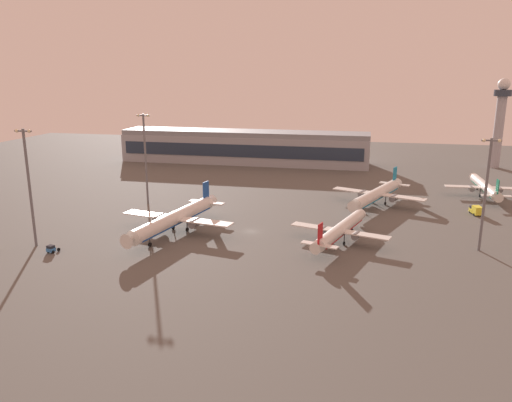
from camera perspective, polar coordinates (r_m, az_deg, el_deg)
ground_plane at (r=146.42m, az=-0.55°, el=-3.50°), size 416.00×416.00×0.00m
terminal_building at (r=258.25m, az=-1.35°, el=6.21°), size 126.51×22.40×16.40m
control_tower at (r=269.12m, az=26.15°, el=8.62°), size 8.00×8.00×42.75m
airplane_taxiway_distant at (r=145.90m, az=-9.17°, el=-1.96°), size 35.10×44.85×11.56m
airplane_near_gate at (r=138.24m, az=9.59°, el=-3.29°), size 27.61×35.14×9.21m
airplane_terminal_side at (r=179.08m, az=13.75°, el=0.80°), size 32.33×41.00×10.97m
airplane_far_stand at (r=205.85m, az=24.74°, el=1.48°), size 28.94×37.21×9.55m
catering_truck at (r=178.26m, az=23.88°, el=-0.95°), size 3.42×6.00×3.05m
pushback_tug at (r=139.57m, az=-22.38°, el=-5.09°), size 2.41×3.38×2.05m
apron_light_west at (r=139.25m, az=24.83°, el=1.29°), size 4.80×0.90×29.48m
apron_light_central at (r=142.55m, az=-24.55°, el=2.01°), size 4.80×0.90×31.43m
apron_light_east at (r=178.20m, az=-12.56°, el=5.26°), size 4.80×0.90×31.64m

